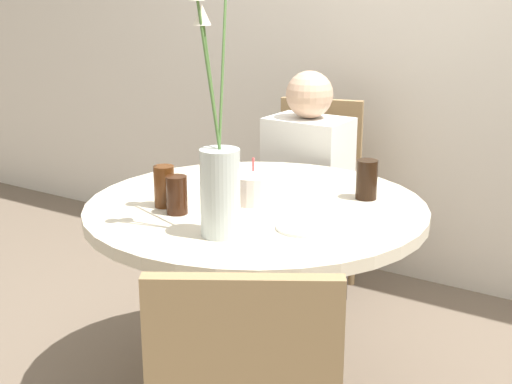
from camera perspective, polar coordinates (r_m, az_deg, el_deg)
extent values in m
cube|color=silver|center=(3.40, 12.36, 14.36)|extent=(8.00, 0.05, 2.60)
cylinder|color=beige|center=(2.36, 0.00, -1.40)|extent=(1.13, 1.13, 0.04)
cylinder|color=#B7AD99|center=(2.49, 0.00, -8.79)|extent=(0.11, 0.11, 0.63)
cube|color=tan|center=(3.23, 4.41, -1.52)|extent=(0.50, 0.50, 0.04)
cube|color=#997A51|center=(3.33, 5.20, 3.51)|extent=(0.38, 0.14, 0.46)
cylinder|color=#997A51|center=(3.19, 0.65, -5.83)|extent=(0.03, 0.03, 0.39)
cylinder|color=#997A51|center=(3.12, 6.70, -6.49)|extent=(0.03, 0.03, 0.39)
cylinder|color=#997A51|center=(3.49, 2.22, -3.78)|extent=(0.03, 0.03, 0.39)
cylinder|color=#997A51|center=(3.43, 7.74, -4.33)|extent=(0.03, 0.03, 0.39)
cylinder|color=white|center=(2.40, -0.22, 0.61)|extent=(0.24, 0.24, 0.09)
cylinder|color=#E54C4C|center=(2.38, -0.22, 2.23)|extent=(0.01, 0.01, 0.04)
cylinder|color=silver|center=(2.03, -2.88, -0.07)|extent=(0.11, 0.11, 0.26)
cylinder|color=#4C7538|center=(1.97, -3.85, 9.55)|extent=(0.06, 0.03, 0.43)
cylinder|color=#4C7538|center=(1.98, -3.62, 8.68)|extent=(0.06, 0.01, 0.37)
cone|color=silver|center=(1.98, -4.34, 13.96)|extent=(0.05, 0.05, 0.05)
cylinder|color=#4C7538|center=(2.04, -2.63, 11.14)|extent=(0.08, 0.16, 0.52)
cylinder|color=white|center=(2.13, 3.98, -2.80)|extent=(0.18, 0.18, 0.01)
cylinder|color=#33190C|center=(2.25, -6.36, -0.23)|extent=(0.07, 0.07, 0.12)
cylinder|color=black|center=(2.42, 8.84, 0.99)|extent=(0.07, 0.07, 0.13)
cylinder|color=#51280F|center=(2.33, -7.35, 0.45)|extent=(0.07, 0.07, 0.14)
cylinder|color=black|center=(2.24, -2.54, -0.52)|extent=(0.07, 0.07, 0.10)
cube|color=#383333|center=(3.22, 4.02, -5.24)|extent=(0.31, 0.24, 0.43)
cube|color=white|center=(3.09, 4.18, 2.09)|extent=(0.34, 0.24, 0.42)
sphere|color=#D1A889|center=(3.03, 4.30, 7.78)|extent=(0.20, 0.20, 0.20)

